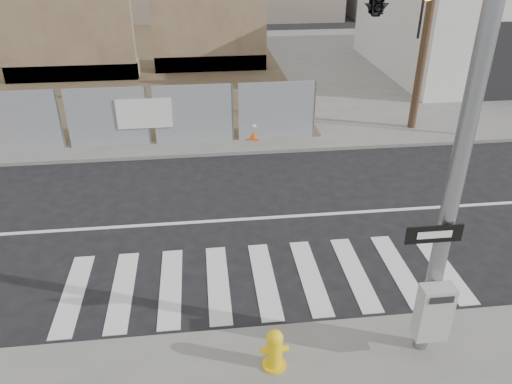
{
  "coord_description": "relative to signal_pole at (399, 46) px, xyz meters",
  "views": [
    {
      "loc": [
        -1.18,
        -10.92,
        6.82
      ],
      "look_at": [
        -0.02,
        -1.11,
        1.4
      ],
      "focal_mm": 35.0,
      "sensor_mm": 36.0,
      "label": 1
    }
  ],
  "objects": [
    {
      "name": "ground",
      "position": [
        -2.49,
        2.05,
        -4.78
      ],
      "size": [
        100.0,
        100.0,
        0.0
      ],
      "primitive_type": "plane",
      "color": "black",
      "rests_on": "ground"
    },
    {
      "name": "sidewalk_far",
      "position": [
        -2.49,
        16.05,
        -4.72
      ],
      "size": [
        50.0,
        20.0,
        0.12
      ],
      "primitive_type": "cube",
      "color": "slate",
      "rests_on": "ground"
    },
    {
      "name": "signal_pole",
      "position": [
        0.0,
        0.0,
        0.0
      ],
      "size": [
        0.96,
        5.87,
        7.0
      ],
      "color": "gray",
      "rests_on": "sidewalk_near"
    },
    {
      "name": "far_signal_pole",
      "position": [
        5.51,
        6.65,
        -1.3
      ],
      "size": [
        0.16,
        0.2,
        5.6
      ],
      "color": "gray",
      "rests_on": "sidewalk_far"
    },
    {
      "name": "concrete_wall_left",
      "position": [
        -9.49,
        15.13,
        -1.4
      ],
      "size": [
        6.0,
        1.3,
        8.0
      ],
      "color": "brown",
      "rests_on": "sidewalk_far"
    },
    {
      "name": "concrete_wall_right",
      "position": [
        -2.99,
        16.13,
        -1.4
      ],
      "size": [
        5.5,
        1.3,
        8.0
      ],
      "color": "brown",
      "rests_on": "sidewalk_far"
    },
    {
      "name": "auto_shop",
      "position": [
        11.5,
        15.01,
        -2.25
      ],
      "size": [
        12.0,
        10.2,
        5.95
      ],
      "color": "silver",
      "rests_on": "sidewalk_far"
    },
    {
      "name": "fire_hydrant",
      "position": [
        -2.66,
        -2.91,
        -4.28
      ],
      "size": [
        0.48,
        0.45,
        0.78
      ],
      "rotation": [
        0.0,
        0.0,
        0.1
      ],
      "color": "yellow",
      "rests_on": "sidewalk_near"
    },
    {
      "name": "traffic_cone_d",
      "position": [
        -1.89,
        7.14,
        -4.28
      ],
      "size": [
        0.49,
        0.49,
        0.78
      ],
      "rotation": [
        0.0,
        0.0,
        -0.25
      ],
      "color": "#D64D0B",
      "rests_on": "sidewalk_far"
    }
  ]
}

